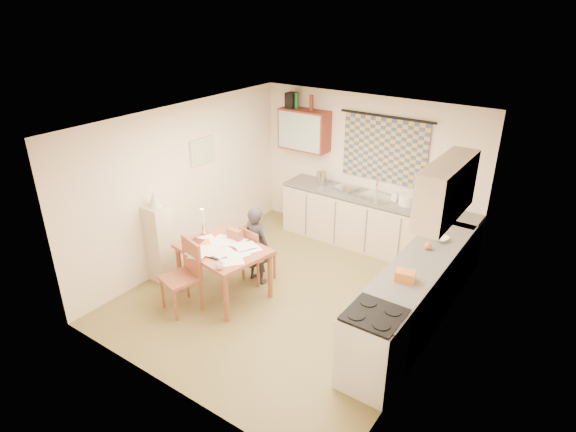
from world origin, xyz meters
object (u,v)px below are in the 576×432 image
Objects in this scene: person at (257,245)px; shelf_stand at (160,243)px; counter_right at (416,295)px; counter_back at (374,224)px; stove at (371,349)px; dining_table at (224,271)px; chair_far at (258,263)px.

person is 1.44m from shelf_stand.
counter_back is at bearing 130.06° from counter_right.
counter_right is 2.47× the size of person.
person reaches higher than stove.
person is at bearing 157.31° from stove.
stove is 0.70× the size of dining_table.
stove is 1.07× the size of chair_far.
person is at bearing 126.64° from chair_far.
stove is at bearing 0.29° from dining_table.
stove reaches higher than counter_back.
counter_back and counter_right have the same top height.
counter_right is (1.36, -1.61, -0.00)m from counter_back.
dining_table is 1.10m from shelf_stand.
chair_far is (-0.98, -1.89, -0.18)m from counter_back.
counter_right is at bearing 29.05° from dining_table.
counter_back is 2.49× the size of dining_table.
dining_table is (-1.13, -2.47, -0.07)m from counter_back.
person is (-2.32, 0.97, 0.13)m from stove.
dining_table is 1.52× the size of chair_far.
counter_back is 2.76× the size of person.
shelf_stand reaches higher than counter_back.
stove reaches higher than dining_table.
person reaches higher than counter_right.
shelf_stand is (-1.22, -0.77, -0.00)m from person.
counter_right is 2.48× the size of shelf_stand.
person is (-0.97, -1.93, 0.15)m from counter_back.
counter_back is at bearing -110.29° from person.
dining_table is at bearing -160.94° from counter_right.
person is at bearing 83.23° from dining_table.
stove is 0.78× the size of person.
person is at bearing -172.32° from counter_right.
counter_right is 3.16× the size of stove.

